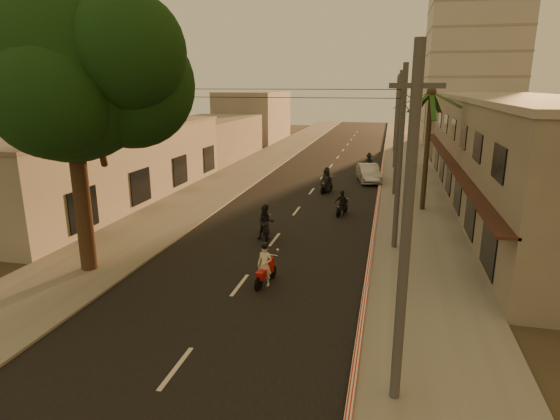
{
  "coord_description": "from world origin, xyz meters",
  "views": [
    {
      "loc": [
        5.7,
        -14.97,
        8.03
      ],
      "look_at": [
        0.66,
        6.47,
        2.1
      ],
      "focal_mm": 30.0,
      "sensor_mm": 36.0,
      "label": 1
    }
  ],
  "objects_px": {
    "broadleaf_tree": "(79,73)",
    "scooter_mid_b": "(342,204)",
    "palm_tree": "(431,99)",
    "parked_car": "(369,173)",
    "scooter_far_b": "(369,162)",
    "scooter_red": "(265,266)",
    "scooter_far_a": "(326,181)",
    "scooter_mid_a": "(266,223)"
  },
  "relations": [
    {
      "from": "palm_tree",
      "to": "scooter_mid_a",
      "type": "height_order",
      "value": "palm_tree"
    },
    {
      "from": "scooter_far_a",
      "to": "scooter_far_b",
      "type": "relative_size",
      "value": 1.13
    },
    {
      "from": "broadleaf_tree",
      "to": "scooter_mid_a",
      "type": "relative_size",
      "value": 6.11
    },
    {
      "from": "broadleaf_tree",
      "to": "scooter_far_a",
      "type": "relative_size",
      "value": 6.06
    },
    {
      "from": "scooter_far_b",
      "to": "parked_car",
      "type": "relative_size",
      "value": 0.37
    },
    {
      "from": "broadleaf_tree",
      "to": "parked_car",
      "type": "bearing_deg",
      "value": 64.69
    },
    {
      "from": "scooter_mid_a",
      "to": "scooter_far_b",
      "type": "height_order",
      "value": "scooter_mid_a"
    },
    {
      "from": "parked_car",
      "to": "scooter_red",
      "type": "bearing_deg",
      "value": -109.52
    },
    {
      "from": "scooter_mid_b",
      "to": "scooter_far_a",
      "type": "height_order",
      "value": "scooter_far_a"
    },
    {
      "from": "palm_tree",
      "to": "scooter_mid_a",
      "type": "distance_m",
      "value": 13.23
    },
    {
      "from": "scooter_red",
      "to": "parked_car",
      "type": "bearing_deg",
      "value": 92.96
    },
    {
      "from": "palm_tree",
      "to": "scooter_far_b",
      "type": "height_order",
      "value": "palm_tree"
    },
    {
      "from": "scooter_red",
      "to": "parked_car",
      "type": "height_order",
      "value": "scooter_red"
    },
    {
      "from": "palm_tree",
      "to": "scooter_far_b",
      "type": "xyz_separation_m",
      "value": [
        -4.17,
        14.26,
        -6.35
      ]
    },
    {
      "from": "palm_tree",
      "to": "scooter_mid_a",
      "type": "relative_size",
      "value": 4.14
    },
    {
      "from": "scooter_far_a",
      "to": "parked_car",
      "type": "xyz_separation_m",
      "value": [
        2.92,
        4.95,
        -0.16
      ]
    },
    {
      "from": "broadleaf_tree",
      "to": "scooter_far_a",
      "type": "xyz_separation_m",
      "value": [
        7.78,
        17.66,
        -7.57
      ]
    },
    {
      "from": "scooter_red",
      "to": "scooter_far_b",
      "type": "xyz_separation_m",
      "value": [
        2.82,
        27.97,
        -0.03
      ]
    },
    {
      "from": "scooter_mid_a",
      "to": "parked_car",
      "type": "distance_m",
      "value": 17.37
    },
    {
      "from": "palm_tree",
      "to": "scooter_far_b",
      "type": "distance_m",
      "value": 16.16
    },
    {
      "from": "palm_tree",
      "to": "scooter_far_b",
      "type": "bearing_deg",
      "value": 106.31
    },
    {
      "from": "scooter_mid_b",
      "to": "parked_car",
      "type": "xyz_separation_m",
      "value": [
        1.11,
        11.1,
        -0.01
      ]
    },
    {
      "from": "broadleaf_tree",
      "to": "parked_car",
      "type": "height_order",
      "value": "broadleaf_tree"
    },
    {
      "from": "broadleaf_tree",
      "to": "scooter_mid_a",
      "type": "xyz_separation_m",
      "value": [
        6.13,
        5.84,
        -7.57
      ]
    },
    {
      "from": "scooter_far_b",
      "to": "scooter_red",
      "type": "bearing_deg",
      "value": -86.09
    },
    {
      "from": "palm_tree",
      "to": "scooter_mid_b",
      "type": "distance_m",
      "value": 8.46
    },
    {
      "from": "scooter_mid_a",
      "to": "scooter_far_b",
      "type": "distance_m",
      "value": 22.68
    },
    {
      "from": "palm_tree",
      "to": "scooter_mid_b",
      "type": "bearing_deg",
      "value": -154.96
    },
    {
      "from": "scooter_mid_b",
      "to": "parked_car",
      "type": "distance_m",
      "value": 11.15
    },
    {
      "from": "scooter_mid_a",
      "to": "parked_car",
      "type": "height_order",
      "value": "scooter_mid_a"
    },
    {
      "from": "scooter_mid_a",
      "to": "scooter_mid_b",
      "type": "relative_size",
      "value": 1.19
    },
    {
      "from": "broadleaf_tree",
      "to": "scooter_mid_b",
      "type": "relative_size",
      "value": 7.27
    },
    {
      "from": "palm_tree",
      "to": "parked_car",
      "type": "xyz_separation_m",
      "value": [
        -3.92,
        8.75,
        -6.4
      ]
    },
    {
      "from": "broadleaf_tree",
      "to": "scooter_far_b",
      "type": "distance_m",
      "value": 30.96
    },
    {
      "from": "parked_car",
      "to": "palm_tree",
      "type": "bearing_deg",
      "value": -77.62
    },
    {
      "from": "palm_tree",
      "to": "scooter_far_a",
      "type": "relative_size",
      "value": 4.11
    },
    {
      "from": "scooter_far_a",
      "to": "parked_car",
      "type": "height_order",
      "value": "scooter_far_a"
    },
    {
      "from": "scooter_red",
      "to": "scooter_mid_b",
      "type": "xyz_separation_m",
      "value": [
        1.96,
        11.37,
        -0.07
      ]
    },
    {
      "from": "scooter_red",
      "to": "palm_tree",
      "type": "bearing_deg",
      "value": 73.74
    },
    {
      "from": "broadleaf_tree",
      "to": "scooter_mid_b",
      "type": "bearing_deg",
      "value": 50.21
    },
    {
      "from": "scooter_red",
      "to": "scooter_far_a",
      "type": "distance_m",
      "value": 17.52
    },
    {
      "from": "parked_car",
      "to": "scooter_mid_b",
      "type": "bearing_deg",
      "value": -107.44
    }
  ]
}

